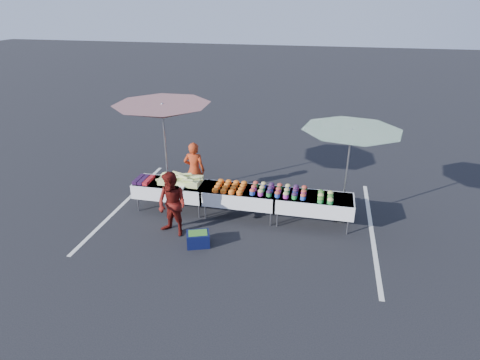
% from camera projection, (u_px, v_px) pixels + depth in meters
% --- Properties ---
extents(ground, '(80.00, 80.00, 0.00)m').
position_uv_depth(ground, '(240.00, 216.00, 10.14)').
color(ground, black).
extents(stripe_left, '(0.10, 5.00, 0.00)m').
position_uv_depth(stripe_left, '(124.00, 203.00, 10.76)').
color(stripe_left, silver).
rests_on(stripe_left, ground).
extents(stripe_right, '(0.10, 5.00, 0.00)m').
position_uv_depth(stripe_right, '(371.00, 230.00, 9.51)').
color(stripe_right, silver).
rests_on(stripe_right, ground).
extents(table_left, '(1.86, 0.81, 0.75)m').
position_uv_depth(table_left, '(171.00, 189.00, 10.25)').
color(table_left, white).
rests_on(table_left, ground).
extents(table_center, '(1.86, 0.81, 0.75)m').
position_uv_depth(table_center, '(240.00, 195.00, 9.89)').
color(table_center, white).
rests_on(table_center, ground).
extents(table_right, '(1.86, 0.81, 0.75)m').
position_uv_depth(table_right, '(314.00, 203.00, 9.54)').
color(table_right, white).
rests_on(table_right, ground).
extents(berry_punnets, '(0.40, 0.54, 0.08)m').
position_uv_depth(berry_punnets, '(144.00, 180.00, 10.25)').
color(berry_punnets, black).
rests_on(berry_punnets, table_left).
extents(corn_pile, '(1.16, 0.57, 0.26)m').
position_uv_depth(corn_pile, '(181.00, 180.00, 10.13)').
color(corn_pile, '#CED76E').
rests_on(corn_pile, table_left).
extents(plastic_bags, '(0.30, 0.25, 0.05)m').
position_uv_depth(plastic_bags, '(178.00, 188.00, 9.84)').
color(plastic_bags, white).
rests_on(plastic_bags, table_left).
extents(carrot_bowls, '(0.75, 0.69, 0.11)m').
position_uv_depth(carrot_bowls, '(230.00, 187.00, 9.84)').
color(carrot_bowls, orange).
rests_on(carrot_bowls, table_center).
extents(potato_cups, '(1.34, 0.58, 0.16)m').
position_uv_depth(potato_cups, '(279.00, 190.00, 9.60)').
color(potato_cups, '#2343A7').
rests_on(potato_cups, table_right).
extents(bean_baskets, '(0.36, 0.50, 0.15)m').
position_uv_depth(bean_baskets, '(326.00, 197.00, 9.30)').
color(bean_baskets, '#218634').
rests_on(bean_baskets, table_right).
extents(vendor, '(0.59, 0.40, 1.57)m').
position_uv_depth(vendor, '(194.00, 170.00, 10.82)').
color(vendor, '#AD3313').
rests_on(vendor, ground).
extents(customer, '(0.90, 0.79, 1.53)m').
position_uv_depth(customer, '(172.00, 204.00, 9.07)').
color(customer, '#5B120D').
rests_on(customer, ground).
extents(umbrella_left, '(3.34, 3.34, 2.59)m').
position_uv_depth(umbrella_left, '(163.00, 112.00, 10.31)').
color(umbrella_left, black).
rests_on(umbrella_left, ground).
extents(umbrella_right, '(2.69, 2.69, 2.34)m').
position_uv_depth(umbrella_right, '(351.00, 138.00, 9.12)').
color(umbrella_right, black).
rests_on(umbrella_right, ground).
extents(storage_bin, '(0.59, 0.51, 0.33)m').
position_uv_depth(storage_bin, '(198.00, 239.00, 8.87)').
color(storage_bin, '#0B1037').
rests_on(storage_bin, ground).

